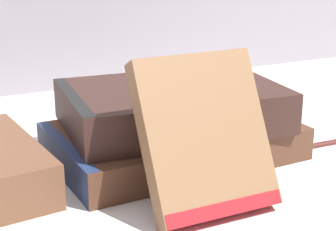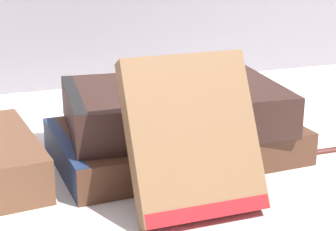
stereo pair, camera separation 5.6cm
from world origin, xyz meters
name	(u,v)px [view 2 (the right image)]	position (x,y,z in m)	size (l,w,h in m)	color
ground_plane	(147,170)	(0.00, 0.00, 0.00)	(3.00, 3.00, 0.00)	silver
book_flat_bottom	(170,142)	(0.03, 0.03, 0.02)	(0.26, 0.17, 0.04)	#4C2D1E
book_flat_top	(169,106)	(0.03, 0.03, 0.06)	(0.23, 0.17, 0.04)	#331E19
book_leaning_front	(194,142)	(0.01, -0.09, 0.06)	(0.11, 0.08, 0.13)	brown
pocket_watch	(225,84)	(0.09, 0.01, 0.08)	(0.05, 0.05, 0.01)	silver
reading_glasses	(111,112)	(0.01, 0.19, 0.00)	(0.10, 0.06, 0.00)	#4C3828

